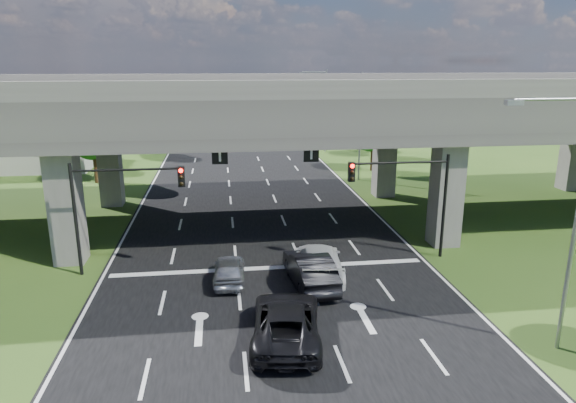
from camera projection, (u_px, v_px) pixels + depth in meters
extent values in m
plane|color=#2B4817|center=(277.00, 296.00, 24.72)|extent=(160.00, 160.00, 0.00)
cube|color=black|center=(260.00, 230.00, 34.28)|extent=(18.00, 120.00, 0.03)
cube|color=#34322F|center=(256.00, 107.00, 34.07)|extent=(80.00, 15.00, 2.00)
cube|color=#66635E|center=(266.00, 90.00, 26.75)|extent=(80.00, 0.50, 1.00)
cube|color=#66635E|center=(249.00, 80.00, 40.61)|extent=(80.00, 0.50, 1.00)
cube|color=#66635E|center=(65.00, 202.00, 28.14)|extent=(1.60, 1.60, 7.00)
cube|color=#66635E|center=(110.00, 161.00, 39.62)|extent=(1.60, 1.60, 7.00)
cube|color=#66635E|center=(447.00, 189.00, 30.92)|extent=(1.60, 1.60, 7.00)
cube|color=#66635E|center=(385.00, 154.00, 42.39)|extent=(1.60, 1.60, 7.00)
cube|color=black|center=(220.00, 156.00, 27.60)|extent=(0.85, 0.06, 0.85)
cube|color=black|center=(311.00, 154.00, 28.23)|extent=(0.85, 0.06, 0.85)
cylinder|color=black|center=(444.00, 207.00, 29.01)|extent=(0.18, 0.18, 6.00)
cylinder|color=black|center=(400.00, 163.00, 27.98)|extent=(5.50, 0.12, 0.12)
cube|color=black|center=(351.00, 172.00, 27.56)|extent=(0.35, 0.28, 1.05)
sphere|color=#FF0C05|center=(352.00, 166.00, 27.32)|extent=(0.22, 0.22, 0.22)
cylinder|color=black|center=(76.00, 221.00, 26.49)|extent=(0.18, 0.18, 6.00)
cylinder|color=black|center=(126.00, 170.00, 26.15)|extent=(5.50, 0.12, 0.12)
cube|color=black|center=(181.00, 177.00, 26.43)|extent=(0.35, 0.28, 1.05)
sphere|color=#FF0C05|center=(181.00, 171.00, 26.18)|extent=(0.22, 0.22, 0.22)
cylinder|color=gray|center=(575.00, 228.00, 18.98)|extent=(0.16, 0.16, 10.00)
cylinder|color=gray|center=(555.00, 99.00, 17.55)|extent=(3.00, 0.10, 0.10)
cube|color=gray|center=(514.00, 103.00, 17.39)|extent=(0.60, 0.25, 0.18)
cylinder|color=gray|center=(360.00, 127.00, 47.66)|extent=(0.16, 0.16, 10.00)
cylinder|color=gray|center=(346.00, 75.00, 46.23)|extent=(3.00, 0.10, 0.10)
cube|color=gray|center=(330.00, 77.00, 46.07)|extent=(0.60, 0.25, 0.18)
cylinder|color=gray|center=(326.00, 111.00, 62.96)|extent=(0.16, 0.16, 10.00)
cylinder|color=gray|center=(314.00, 72.00, 61.53)|extent=(3.00, 0.10, 0.10)
cube|color=gray|center=(302.00, 73.00, 61.36)|extent=(0.60, 0.25, 0.18)
cylinder|color=black|center=(95.00, 165.00, 47.38)|extent=(0.36, 0.36, 3.30)
sphere|color=#194F15|center=(92.00, 133.00, 46.58)|extent=(4.50, 4.50, 4.50)
sphere|color=#194F15|center=(94.00, 118.00, 45.99)|extent=(3.60, 3.60, 3.60)
sphere|color=#194F15|center=(91.00, 142.00, 47.17)|extent=(3.30, 3.30, 3.30)
cylinder|color=black|center=(84.00, 153.00, 54.71)|extent=(0.36, 0.36, 2.86)
sphere|color=#194F15|center=(81.00, 129.00, 54.02)|extent=(3.90, 3.90, 3.90)
sphere|color=#194F15|center=(83.00, 118.00, 53.47)|extent=(3.12, 3.12, 3.12)
sphere|color=#194F15|center=(80.00, 136.00, 54.57)|extent=(2.86, 2.86, 2.86)
cylinder|color=black|center=(134.00, 139.00, 62.77)|extent=(0.36, 0.36, 3.52)
sphere|color=#194F15|center=(132.00, 112.00, 61.92)|extent=(4.80, 4.80, 4.80)
sphere|color=#194F15|center=(134.00, 100.00, 61.31)|extent=(3.84, 3.84, 3.84)
sphere|color=#194F15|center=(130.00, 120.00, 62.52)|extent=(3.52, 3.52, 3.52)
cylinder|color=black|center=(372.00, 156.00, 52.72)|extent=(0.36, 0.36, 3.08)
sphere|color=#194F15|center=(374.00, 129.00, 51.98)|extent=(4.20, 4.20, 4.20)
sphere|color=#194F15|center=(379.00, 116.00, 51.41)|extent=(3.36, 3.36, 3.36)
sphere|color=#194F15|center=(369.00, 136.00, 52.55)|extent=(3.08, 3.08, 3.08)
cylinder|color=black|center=(377.00, 144.00, 60.78)|extent=(0.36, 0.36, 2.86)
sphere|color=#194F15|center=(378.00, 122.00, 60.09)|extent=(3.90, 3.90, 3.90)
sphere|color=#194F15|center=(383.00, 112.00, 59.54)|extent=(3.12, 3.12, 3.12)
sphere|color=#194F15|center=(375.00, 128.00, 60.64)|extent=(2.86, 2.86, 2.86)
cylinder|color=black|center=(330.00, 134.00, 67.86)|extent=(0.36, 0.36, 3.30)
sphere|color=#194F15|center=(331.00, 111.00, 67.07)|extent=(4.50, 4.50, 4.50)
sphere|color=#194F15|center=(335.00, 101.00, 66.47)|extent=(3.60, 3.60, 3.60)
sphere|color=#194F15|center=(328.00, 118.00, 67.65)|extent=(3.30, 3.30, 3.30)
imported|color=#A6A9AE|center=(229.00, 269.00, 26.15)|extent=(1.74, 3.97, 1.33)
imported|color=black|center=(310.00, 269.00, 25.67)|extent=(2.21, 5.32, 1.71)
imported|color=silver|center=(319.00, 262.00, 26.63)|extent=(2.94, 5.98, 1.67)
imported|color=black|center=(286.00, 321.00, 20.65)|extent=(3.39, 6.06, 1.60)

